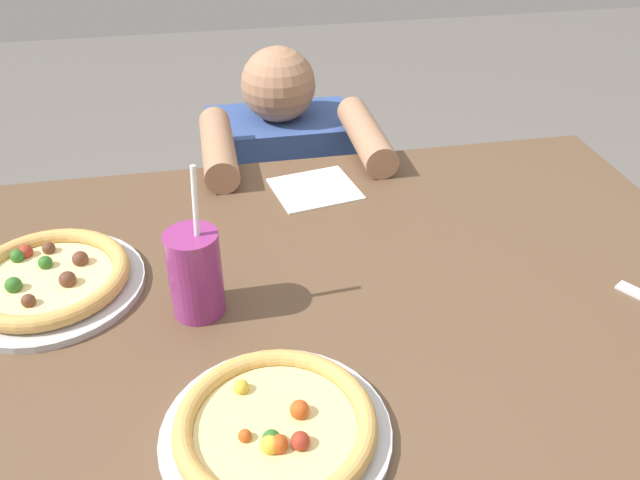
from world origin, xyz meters
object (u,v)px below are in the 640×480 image
at_px(pizza_near, 276,428).
at_px(drink_cup_colored, 195,273).
at_px(diner_seated, 284,227).
at_px(pizza_far, 48,280).

height_order(pizza_near, drink_cup_colored, drink_cup_colored).
xyz_separation_m(drink_cup_colored, diner_seated, (0.22, 0.71, -0.40)).
height_order(drink_cup_colored, diner_seated, drink_cup_colored).
xyz_separation_m(pizza_far, diner_seated, (0.45, 0.61, -0.35)).
bearing_deg(pizza_near, diner_seated, 81.83).
distance_m(pizza_far, diner_seated, 0.83).
bearing_deg(pizza_far, pizza_near, -48.63).
relative_size(pizza_near, diner_seated, 0.31).
bearing_deg(pizza_far, drink_cup_colored, -22.45).
bearing_deg(drink_cup_colored, pizza_far, 157.55).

